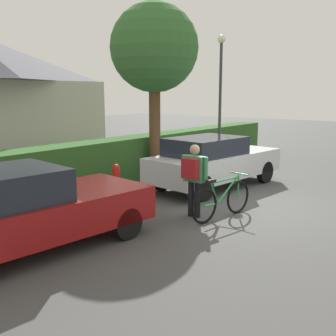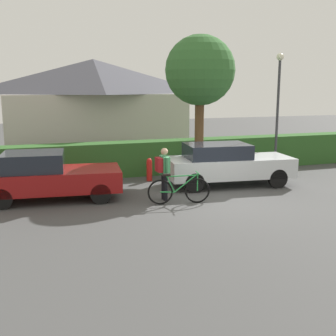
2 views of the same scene
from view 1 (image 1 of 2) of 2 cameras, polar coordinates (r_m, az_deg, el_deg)
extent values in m
plane|color=#444444|center=(9.59, 11.92, -5.41)|extent=(60.00, 60.00, 0.00)
cube|color=#2D5A24|center=(12.02, -7.40, 1.09)|extent=(17.12, 0.90, 1.27)
cube|color=maroon|center=(7.18, -18.09, -6.23)|extent=(4.09, 2.12, 0.61)
cube|color=#1E232D|center=(6.82, -22.28, -2.44)|extent=(1.86, 1.68, 0.53)
cylinder|color=black|center=(8.54, -12.43, -5.39)|extent=(0.60, 0.24, 0.59)
cylinder|color=black|center=(7.36, -5.82, -7.80)|extent=(0.60, 0.24, 0.59)
cube|color=silver|center=(11.31, 6.74, 0.52)|extent=(4.35, 2.09, 0.64)
cube|color=#1E232D|center=(10.88, 5.35, 3.10)|extent=(2.21, 1.66, 0.47)
cylinder|color=black|center=(12.92, 8.02, 0.32)|extent=(0.65, 0.25, 0.63)
cylinder|color=black|center=(12.14, 13.56, -0.55)|extent=(0.65, 0.25, 0.63)
cylinder|color=black|center=(10.80, -1.00, -1.62)|extent=(0.65, 0.25, 0.63)
cylinder|color=black|center=(9.84, 4.98, -2.88)|extent=(0.65, 0.25, 0.63)
torus|color=black|center=(8.95, 9.86, -4.07)|extent=(0.72, 0.17, 0.73)
torus|color=black|center=(8.16, 5.17, -5.41)|extent=(0.72, 0.17, 0.73)
cylinder|color=#268C3F|center=(8.64, 8.54, -2.94)|extent=(0.68, 0.15, 0.54)
cylinder|color=#268C3F|center=(8.31, 6.57, -3.55)|extent=(0.26, 0.08, 0.49)
cylinder|color=#268C3F|center=(8.49, 7.98, -1.71)|extent=(0.84, 0.18, 0.05)
cylinder|color=#268C3F|center=(8.31, 6.13, -5.20)|extent=(0.41, 0.11, 0.05)
cylinder|color=#268C3F|center=(8.89, 9.91, -2.53)|extent=(0.04, 0.04, 0.49)
cube|color=black|center=(8.17, 6.08, -1.85)|extent=(0.23, 0.14, 0.06)
cylinder|color=#268C3F|center=(8.84, 9.97, -0.78)|extent=(0.11, 0.50, 0.03)
cylinder|color=black|center=(8.64, 3.28, -4.32)|extent=(0.13, 0.13, 0.77)
cylinder|color=black|center=(8.55, 4.17, -4.49)|extent=(0.13, 0.13, 0.77)
cube|color=#3F8C59|center=(8.45, 3.78, -0.10)|extent=(0.21, 0.45, 0.54)
sphere|color=tan|center=(8.38, 3.81, 2.63)|extent=(0.21, 0.21, 0.21)
cylinder|color=#3F8C59|center=(8.60, 2.25, 0.19)|extent=(0.09, 0.09, 0.52)
cylinder|color=#3F8C59|center=(8.30, 5.36, -0.22)|extent=(0.09, 0.09, 0.52)
cube|color=maroon|center=(8.31, 3.18, -0.07)|extent=(0.17, 0.36, 0.41)
cylinder|color=#38383D|center=(14.36, 7.36, 8.68)|extent=(0.10, 0.10, 4.28)
sphere|color=#F2EDCC|center=(14.46, 7.58, 17.65)|extent=(0.28, 0.28, 0.28)
cylinder|color=brown|center=(12.09, -1.88, 5.64)|extent=(0.34, 0.34, 3.11)
sphere|color=#346830|center=(12.11, -1.95, 16.66)|extent=(2.56, 2.56, 2.56)
cylinder|color=red|center=(10.46, -7.31, -1.93)|extent=(0.20, 0.20, 0.70)
sphere|color=red|center=(10.39, -7.36, 0.06)|extent=(0.18, 0.18, 0.18)
camera|label=2|loc=(7.45, 103.57, 2.79)|focal=44.72mm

